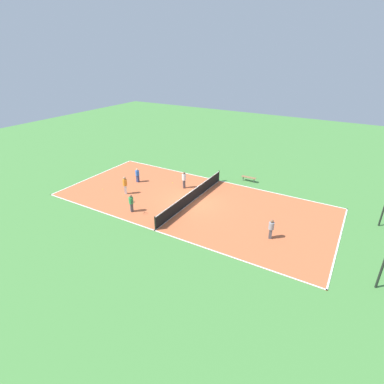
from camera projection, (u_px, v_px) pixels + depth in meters
ground_plane at (192, 202)px, 24.97m from camera, size 80.00×80.00×0.00m
court_surface at (192, 202)px, 24.97m from camera, size 10.41×22.70×0.02m
tennis_net at (192, 196)px, 24.73m from camera, size 10.21×0.10×1.06m
bench at (249, 178)px, 28.68m from camera, size 0.36×1.40×0.45m
player_baseline_gray at (271, 228)px, 19.78m from camera, size 0.44×0.44×1.41m
player_far_white at (184, 179)px, 27.06m from camera, size 0.51×0.51×1.57m
player_near_blue at (137, 175)px, 28.37m from camera, size 0.41×0.41×1.36m
player_center_orange at (125, 184)px, 25.93m from camera, size 0.51×0.51×1.60m
player_far_green at (131, 202)px, 23.08m from camera, size 0.78×0.96×1.44m
tennis_ball_right_alley at (103, 189)px, 27.12m from camera, size 0.07×0.07×0.07m
tennis_ball_near_net at (233, 187)px, 27.51m from camera, size 0.07×0.07×0.07m
tennis_ball_left_sideline at (172, 183)px, 28.42m from camera, size 0.07×0.07×0.07m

